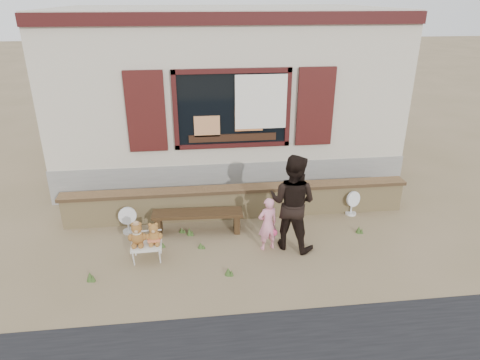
{
  "coord_description": "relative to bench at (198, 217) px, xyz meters",
  "views": [
    {
      "loc": [
        -0.89,
        -6.89,
        4.28
      ],
      "look_at": [
        0.0,
        0.6,
        1.0
      ],
      "focal_mm": 32.0,
      "sensor_mm": 36.0,
      "label": 1
    }
  ],
  "objects": [
    {
      "name": "child",
      "position": [
        1.24,
        -0.73,
        0.19
      ],
      "size": [
        0.42,
        0.34,
        1.02
      ],
      "primitive_type": "imported",
      "rotation": [
        0.0,
        0.0,
        3.41
      ],
      "color": "pink",
      "rests_on": "ground"
    },
    {
      "name": "shopfront",
      "position": [
        0.84,
        4.05,
        1.68
      ],
      "size": [
        8.04,
        5.13,
        4.0
      ],
      "color": "#C1B49C",
      "rests_on": "ground"
    },
    {
      "name": "bench",
      "position": [
        0.0,
        0.0,
        0.0
      ],
      "size": [
        1.74,
        0.45,
        0.44
      ],
      "rotation": [
        0.0,
        0.0,
        -0.05
      ],
      "color": "#322111",
      "rests_on": "ground"
    },
    {
      "name": "brick_wall",
      "position": [
        0.84,
        0.56,
        0.02
      ],
      "size": [
        7.1,
        0.36,
        0.67
      ],
      "color": "tan",
      "rests_on": "ground"
    },
    {
      "name": "adult",
      "position": [
        1.68,
        -0.7,
        0.57
      ],
      "size": [
        1.1,
        1.05,
        1.79
      ],
      "primitive_type": "imported",
      "rotation": [
        0.0,
        0.0,
        2.55
      ],
      "color": "black",
      "rests_on": "ground"
    },
    {
      "name": "teddy_bear_left",
      "position": [
        -1.05,
        -0.84,
        0.21
      ],
      "size": [
        0.33,
        0.28,
        0.43
      ],
      "primitive_type": null,
      "rotation": [
        0.0,
        0.0,
        0.03
      ],
      "color": "brown",
      "rests_on": "folding_chair"
    },
    {
      "name": "folding_chair",
      "position": [
        -0.91,
        -0.83,
        -0.03
      ],
      "size": [
        0.54,
        0.48,
        0.32
      ],
      "rotation": [
        0.0,
        0.0,
        0.03
      ],
      "color": "silver",
      "rests_on": "ground"
    },
    {
      "name": "teddy_bear_right",
      "position": [
        -0.77,
        -0.83,
        0.2
      ],
      "size": [
        0.3,
        0.26,
        0.4
      ],
      "primitive_type": null,
      "rotation": [
        0.0,
        0.0,
        0.03
      ],
      "color": "brown",
      "rests_on": "folding_chair"
    },
    {
      "name": "ground",
      "position": [
        0.84,
        -0.44,
        -0.32
      ],
      "size": [
        80.0,
        80.0,
        0.0
      ],
      "primitive_type": "plane",
      "color": "#766443",
      "rests_on": "ground"
    },
    {
      "name": "fan_right",
      "position": [
        3.23,
        0.36,
        -0.05
      ],
      "size": [
        0.35,
        0.23,
        0.54
      ],
      "rotation": [
        0.0,
        0.0,
        0.38
      ],
      "color": "silver",
      "rests_on": "ground"
    },
    {
      "name": "fan_left",
      "position": [
        -1.35,
        0.15,
        -0.05
      ],
      "size": [
        0.36,
        0.23,
        0.55
      ],
      "rotation": [
        0.0,
        0.0,
        0.23
      ],
      "color": "silver",
      "rests_on": "ground"
    },
    {
      "name": "grass_tufts",
      "position": [
        -0.01,
        -0.7,
        -0.26
      ],
      "size": [
        5.02,
        1.6,
        0.16
      ],
      "color": "#375321",
      "rests_on": "ground"
    }
  ]
}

